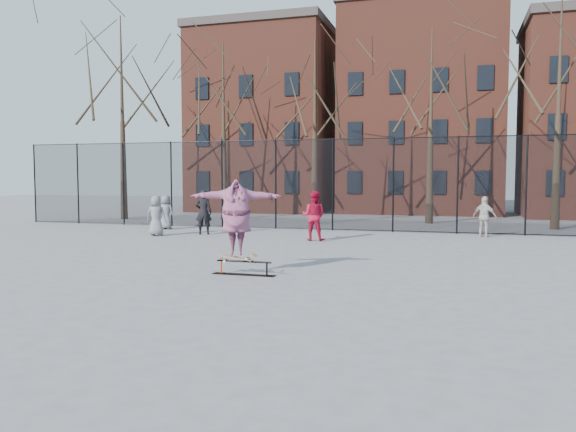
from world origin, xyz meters
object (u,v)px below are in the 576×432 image
(bystander_grey, at_px, (166,212))
(bystander_black, at_px, (204,212))
(skateboard, at_px, (237,258))
(bystander_red, at_px, (314,216))
(bystander_white, at_px, (485,217))
(skater, at_px, (236,218))
(bystander_extra, at_px, (156,216))
(skate_rail, at_px, (244,269))

(bystander_grey, relative_size, bystander_black, 0.84)
(skateboard, xyz_separation_m, bystander_red, (0.04, 7.49, 0.51))
(bystander_grey, bearing_deg, bystander_white, -170.75)
(bystander_white, bearing_deg, skateboard, 85.76)
(skater, height_order, bystander_extra, skater)
(skate_rail, xyz_separation_m, bystander_extra, (-6.53, 7.34, 0.66))
(bystander_grey, distance_m, bystander_white, 13.44)
(bystander_black, distance_m, bystander_red, 4.88)
(bystander_white, relative_size, bystander_extra, 0.99)
(bystander_black, xyz_separation_m, bystander_red, (4.80, -0.84, 0.01))
(bystander_red, relative_size, bystander_extra, 1.14)
(bystander_red, bearing_deg, skate_rail, 93.71)
(skater, distance_m, bystander_white, 12.19)
(skater, relative_size, bystander_red, 1.22)
(bystander_black, height_order, bystander_red, bystander_red)
(bystander_grey, height_order, bystander_black, bystander_black)
(skater, distance_m, bystander_extra, 9.72)
(skateboard, bearing_deg, bystander_grey, 126.47)
(bystander_red, height_order, bystander_extra, bystander_red)
(bystander_black, bearing_deg, bystander_red, 152.06)
(bystander_white, distance_m, bystander_extra, 12.85)
(skate_rail, bearing_deg, bystander_white, 60.69)
(skater, height_order, bystander_grey, skater)
(skater, xyz_separation_m, bystander_black, (-4.76, 8.34, -0.45))
(bystander_black, bearing_deg, skate_rail, 102.71)
(bystander_black, distance_m, bystander_extra, 1.88)
(skateboard, height_order, bystander_red, bystander_red)
(skater, xyz_separation_m, bystander_red, (0.04, 7.49, -0.44))
(bystander_grey, xyz_separation_m, bystander_extra, (0.98, -2.58, 0.04))
(bystander_grey, relative_size, bystander_red, 0.84)
(bystander_black, relative_size, bystander_red, 0.99)
(bystander_black, xyz_separation_m, bystander_extra, (-1.58, -1.00, -0.11))
(bystander_grey, relative_size, bystander_extra, 0.95)
(skateboard, relative_size, bystander_white, 0.55)
(bystander_red, bearing_deg, bystander_extra, 3.99)
(skate_rail, xyz_separation_m, skateboard, (-0.18, -0.00, 0.26))
(bystander_white, bearing_deg, skate_rail, 86.51)
(skate_rail, height_order, bystander_black, bystander_black)
(bystander_red, height_order, bystander_white, bystander_red)
(bystander_extra, bearing_deg, skater, 117.94)
(bystander_white, bearing_deg, bystander_grey, 28.47)
(bystander_black, height_order, bystander_extra, bystander_black)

